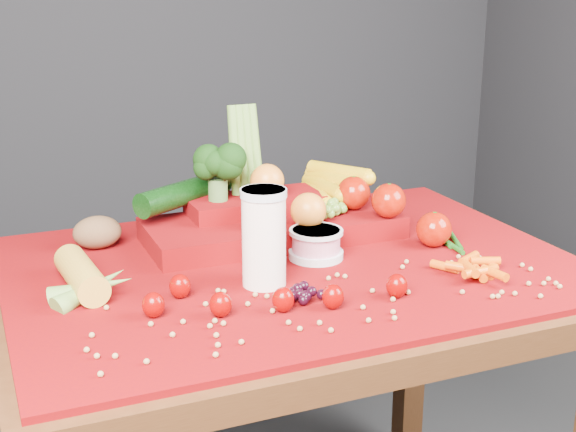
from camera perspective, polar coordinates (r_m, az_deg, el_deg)
name	(u,v)px	position (r m, az deg, el deg)	size (l,w,h in m)	color
table	(292,315)	(1.56, 0.28, -7.03)	(1.10, 0.80, 0.75)	#371C0C
red_cloth	(292,266)	(1.53, 0.29, -3.58)	(1.05, 0.75, 0.01)	#6B0503
milk_glass	(264,234)	(1.39, -1.73, -1.30)	(0.08, 0.08, 0.18)	white
yogurt_bowl	(316,243)	(1.54, 2.01, -1.92)	(0.11, 0.11, 0.06)	silver
strawberry_scatter	(262,294)	(1.32, -1.86, -5.59)	(0.44, 0.18, 0.05)	#840002
dark_grape_cluster	(306,293)	(1.35, 1.29, -5.47)	(0.06, 0.05, 0.03)	black
soybean_scatter	(338,300)	(1.35, 3.60, -5.95)	(0.84, 0.24, 0.01)	#B2864C
corn_ear	(88,284)	(1.41, -14.02, -4.73)	(0.19, 0.24, 0.06)	gold
potato	(97,232)	(1.64, -13.41, -1.14)	(0.10, 0.07, 0.07)	brown
baby_carrot_pile	(476,267)	(1.50, 13.21, -3.55)	(0.17, 0.17, 0.03)	#D54E07
green_bean_pile	(449,239)	(1.67, 11.41, -1.64)	(0.14, 0.12, 0.01)	#165012
produce_mound	(279,209)	(1.66, -0.64, 0.48)	(0.59, 0.38, 0.27)	#6B0503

